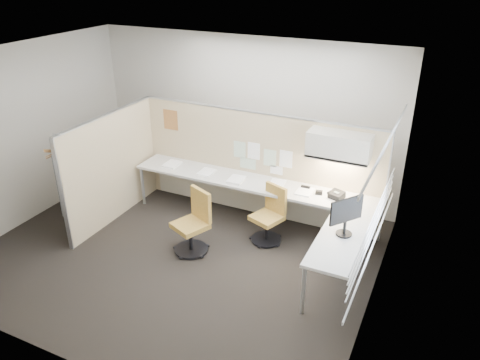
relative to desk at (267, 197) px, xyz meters
The scene contains 26 objects.
floor 1.58m from the desk, 129.58° to the right, with size 5.50×4.50×0.01m, color black.
ceiling 2.64m from the desk, 129.58° to the right, with size 5.50×4.50×0.01m, color white.
wall_back 1.66m from the desk, 129.62° to the left, with size 5.50×0.02×2.80m, color beige.
wall_front 3.59m from the desk, 105.41° to the right, with size 5.50×0.02×2.80m, color beige.
wall_left 3.93m from the desk, 162.99° to the right, with size 0.02×4.50×2.80m, color beige.
wall_right 2.28m from the desk, 31.75° to the right, with size 0.02×4.50×2.80m, color beige.
window_pane 2.32m from the desk, 32.11° to the right, with size 0.01×2.80×1.30m, color #A4B4BF.
partition_back 0.67m from the desk, 128.75° to the left, with size 4.10×0.06×1.75m, color #CAB18C.
partition_left 2.52m from the desk, 165.56° to the right, with size 0.06×2.20×1.75m, color #CAB18C.
desk is the anchor object (origin of this frame).
overhead_bin 1.35m from the desk, 15.24° to the left, with size 0.90×0.36×0.38m, color beige.
task_light_strip 1.22m from the desk, 15.24° to the left, with size 0.60×0.06×0.02m, color #FFEABF.
pinned_papers 0.69m from the desk, 124.37° to the left, with size 1.01×0.00×0.47m.
poster 2.19m from the desk, 167.47° to the left, with size 0.28×0.00×0.35m, color orange.
chair_left 1.23m from the desk, 128.25° to the right, with size 0.58×0.59×0.94m.
chair_right 0.33m from the desk, 59.23° to the right, with size 0.52×0.54×0.87m.
monitor 1.63m from the desk, 29.46° to the right, with size 0.32×0.42×0.52m.
phone 1.05m from the desk, ahead, with size 0.26×0.25×0.12m.
stapler 0.60m from the desk, 26.06° to the left, with size 0.14×0.04×0.05m, color black.
tape_dispenser 0.79m from the desk, 12.46° to the left, with size 0.10×0.06×0.06m, color black.
coat_hook 3.10m from the desk, 147.10° to the right, with size 0.18×0.41×1.26m.
paper_stack_0 1.82m from the desk, behind, with size 0.23×0.30×0.03m, color white.
paper_stack_1 1.15m from the desk, behind, with size 0.23×0.30×0.02m, color white.
paper_stack_2 0.58m from the desk, behind, with size 0.23×0.30×0.04m, color white.
paper_stack_3 0.28m from the desk, 73.65° to the left, with size 0.23×0.30×0.01m, color white.
paper_stack_4 0.58m from the desk, 15.56° to the left, with size 0.23×0.30×0.02m, color white.
Camera 1 is at (3.27, -4.80, 3.97)m, focal length 35.00 mm.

